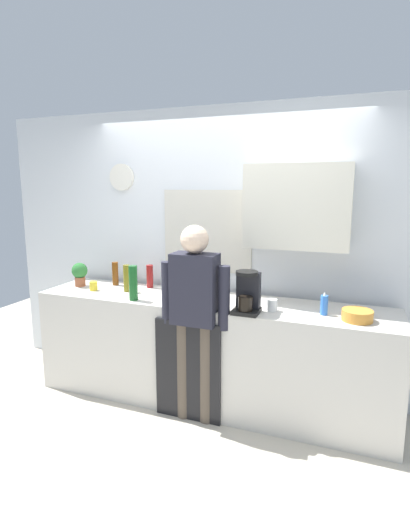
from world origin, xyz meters
TOP-DOWN VIEW (x-y plane):
  - ground_plane at (0.00, 0.00)m, footprint 8.00×8.00m
  - kitchen_counter at (0.00, 0.30)m, footprint 3.09×0.64m
  - dishwasher_panel at (-0.05, -0.03)m, footprint 0.56×0.02m
  - back_wall_assembly at (0.08, 0.70)m, footprint 4.69×0.42m
  - coffee_maker at (0.40, 0.10)m, footprint 0.20×0.20m
  - bottle_amber_beer at (-1.04, 0.48)m, footprint 0.06×0.06m
  - bottle_dark_sauce at (-0.31, 0.41)m, footprint 0.06×0.06m
  - bottle_red_vinegar at (-0.67, 0.51)m, footprint 0.06×0.06m
  - bottle_olive_oil at (-0.80, 0.31)m, footprint 0.06×0.06m
  - bottle_green_wine at (-0.60, 0.08)m, footprint 0.07×0.07m
  - cup_yellow_cup at (-1.12, 0.23)m, footprint 0.07×0.07m
  - cup_white_mug at (0.57, 0.19)m, footprint 0.08×0.08m
  - mixing_bowl at (1.20, 0.18)m, footprint 0.22×0.22m
  - potted_plant at (-1.34, 0.32)m, footprint 0.15×0.15m
  - dish_soap at (0.96, 0.24)m, footprint 0.06×0.06m
  - storage_canister at (-0.16, 0.47)m, footprint 0.14×0.14m
  - person_at_sink at (0.00, 0.00)m, footprint 0.57×0.22m

SIDE VIEW (x-z plane):
  - ground_plane at x=0.00m, z-range 0.00..0.00m
  - dishwasher_panel at x=-0.05m, z-range 0.00..0.83m
  - kitchen_counter at x=0.00m, z-range 0.00..0.93m
  - person_at_sink at x=0.00m, z-range 0.15..1.75m
  - mixing_bowl at x=1.20m, z-range 0.93..1.01m
  - cup_yellow_cup at x=-1.12m, z-range 0.93..1.01m
  - cup_white_mug at x=0.57m, z-range 0.93..1.02m
  - dish_soap at x=0.96m, z-range 0.92..1.10m
  - storage_canister at x=-0.16m, z-range 0.93..1.10m
  - bottle_dark_sauce at x=-0.31m, z-range 0.93..1.11m
  - bottle_red_vinegar at x=-0.67m, z-range 0.93..1.15m
  - bottle_amber_beer at x=-1.04m, z-range 0.93..1.16m
  - bottle_olive_oil at x=-0.80m, z-range 0.93..1.18m
  - potted_plant at x=-1.34m, z-range 0.94..1.17m
  - coffee_maker at x=0.40m, z-range 0.91..1.24m
  - bottle_green_wine at x=-0.60m, z-range 0.93..1.23m
  - back_wall_assembly at x=0.08m, z-range 0.06..2.66m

